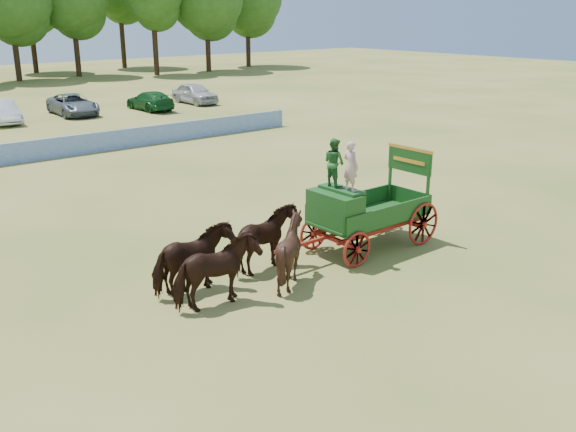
{
  "coord_description": "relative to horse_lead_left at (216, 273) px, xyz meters",
  "views": [
    {
      "loc": [
        -14.13,
        -14.22,
        7.2
      ],
      "look_at": [
        -2.45,
        -0.1,
        1.3
      ],
      "focal_mm": 40.0,
      "sensor_mm": 36.0,
      "label": 1
    }
  ],
  "objects": [
    {
      "name": "sponsor_banner",
      "position": [
        5.06,
        19.65,
        -0.41
      ],
      "size": [
        26.0,
        0.08,
        1.05
      ],
      "primitive_type": "cube",
      "color": "#1B4394",
      "rests_on": "ground"
    },
    {
      "name": "farm_dray",
      "position": [
        5.38,
        0.57,
        0.64
      ],
      "size": [
        5.99,
        2.0,
        3.63
      ],
      "color": "#A62A10",
      "rests_on": "ground"
    },
    {
      "name": "horse_wheel_right",
      "position": [
        2.4,
        1.1,
        0.0
      ],
      "size": [
        2.37,
        1.42,
        1.87
      ],
      "primitive_type": "imported",
      "rotation": [
        0.0,
        0.0,
        1.77
      ],
      "color": "black",
      "rests_on": "ground"
    },
    {
      "name": "horse_lead_right",
      "position": [
        0.0,
        1.1,
        0.0
      ],
      "size": [
        2.24,
        1.06,
        1.87
      ],
      "primitive_type": "imported",
      "rotation": [
        0.0,
        0.0,
        1.6
      ],
      "color": "black",
      "rests_on": "ground"
    },
    {
      "name": "horse_lead_left",
      "position": [
        0.0,
        0.0,
        0.0
      ],
      "size": [
        2.27,
        1.13,
        1.87
      ],
      "primitive_type": "imported",
      "rotation": [
        0.0,
        0.0,
        1.51
      ],
      "color": "black",
      "rests_on": "ground"
    },
    {
      "name": "ground",
      "position": [
        6.06,
        1.65,
        -0.94
      ],
      "size": [
        160.0,
        160.0,
        0.0
      ],
      "primitive_type": "plane",
      "color": "olive",
      "rests_on": "ground"
    },
    {
      "name": "horse_wheel_left",
      "position": [
        2.4,
        0.0,
        0.0
      ],
      "size": [
        1.8,
        1.63,
        1.88
      ],
      "primitive_type": "imported",
      "rotation": [
        0.0,
        0.0,
        1.5
      ],
      "color": "black",
      "rests_on": "ground"
    }
  ]
}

